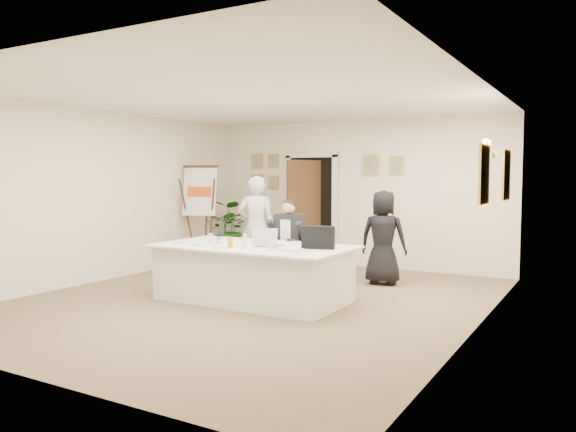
% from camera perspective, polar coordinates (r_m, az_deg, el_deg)
% --- Properties ---
extents(floor, '(7.00, 7.00, 0.00)m').
position_cam_1_polar(floor, '(7.95, -3.47, -8.52)').
color(floor, brown).
rests_on(floor, ground).
extents(ceiling, '(6.00, 7.00, 0.02)m').
position_cam_1_polar(ceiling, '(7.83, -3.56, 11.91)').
color(ceiling, white).
rests_on(ceiling, wall_back).
extents(wall_back, '(6.00, 0.10, 2.80)m').
position_cam_1_polar(wall_back, '(10.85, 6.72, 2.29)').
color(wall_back, white).
rests_on(wall_back, floor).
extents(wall_front, '(6.00, 0.10, 2.80)m').
position_cam_1_polar(wall_front, '(5.22, -25.20, 0.03)').
color(wall_front, white).
rests_on(wall_front, floor).
extents(wall_left, '(0.10, 7.00, 2.80)m').
position_cam_1_polar(wall_left, '(9.74, -18.42, 1.91)').
color(wall_left, white).
rests_on(wall_left, floor).
extents(wall_right, '(0.10, 7.00, 2.80)m').
position_cam_1_polar(wall_right, '(6.61, 18.77, 0.97)').
color(wall_right, white).
rests_on(wall_right, floor).
extents(doorway, '(1.14, 0.86, 2.20)m').
position_cam_1_polar(doorway, '(11.09, 2.15, 0.51)').
color(doorway, black).
rests_on(doorway, floor).
extents(pictures_back_wall, '(3.40, 0.06, 0.80)m').
position_cam_1_polar(pictures_back_wall, '(11.16, 2.89, 4.68)').
color(pictures_back_wall, gold).
rests_on(pictures_back_wall, wall_back).
extents(pictures_right_wall, '(0.06, 2.20, 0.80)m').
position_cam_1_polar(pictures_right_wall, '(7.78, 20.33, 3.95)').
color(pictures_right_wall, gold).
rests_on(pictures_right_wall, wall_right).
extents(wall_sconce, '(0.20, 0.30, 0.24)m').
position_cam_1_polar(wall_sconce, '(7.80, 19.88, 6.53)').
color(wall_sconce, gold).
rests_on(wall_sconce, wall_right).
extents(conference_table, '(2.72, 1.45, 0.78)m').
position_cam_1_polar(conference_table, '(7.85, -3.56, -5.76)').
color(conference_table, white).
rests_on(conference_table, floor).
extents(seated_man, '(0.64, 0.67, 1.39)m').
position_cam_1_polar(seated_man, '(8.75, -0.03, -2.75)').
color(seated_man, black).
rests_on(seated_man, floor).
extents(flip_chart, '(0.69, 0.52, 1.90)m').
position_cam_1_polar(flip_chart, '(11.06, -8.75, -0.40)').
color(flip_chart, '#3B2613').
rests_on(flip_chart, floor).
extents(standing_man, '(0.76, 0.69, 1.74)m').
position_cam_1_polar(standing_man, '(9.68, -3.26, -1.05)').
color(standing_man, silver).
rests_on(standing_man, floor).
extents(standing_woman, '(0.79, 0.57, 1.51)m').
position_cam_1_polar(standing_woman, '(9.08, 9.66, -2.15)').
color(standing_woman, black).
rests_on(standing_woman, floor).
extents(potted_palm, '(1.23, 1.10, 1.23)m').
position_cam_1_polar(potted_palm, '(12.03, -6.24, -1.27)').
color(potted_palm, '#1F5E1F').
rests_on(potted_palm, floor).
extents(laptop, '(0.45, 0.46, 0.28)m').
position_cam_1_polar(laptop, '(7.68, -1.88, -2.04)').
color(laptop, '#B7BABC').
rests_on(laptop, conference_table).
extents(laptop_bag, '(0.45, 0.23, 0.30)m').
position_cam_1_polar(laptop_bag, '(7.39, 3.08, -2.19)').
color(laptop_bag, black).
rests_on(laptop_bag, conference_table).
extents(paper_stack, '(0.36, 0.29, 0.03)m').
position_cam_1_polar(paper_stack, '(7.22, 0.15, -3.42)').
color(paper_stack, white).
rests_on(paper_stack, conference_table).
extents(plate_left, '(0.23, 0.23, 0.01)m').
position_cam_1_polar(plate_left, '(8.17, -10.94, -2.68)').
color(plate_left, white).
rests_on(plate_left, conference_table).
extents(plate_mid, '(0.29, 0.29, 0.01)m').
position_cam_1_polar(plate_mid, '(7.81, -9.19, -2.96)').
color(plate_mid, white).
rests_on(plate_mid, conference_table).
extents(plate_near, '(0.23, 0.23, 0.01)m').
position_cam_1_polar(plate_near, '(7.47, -6.84, -3.26)').
color(plate_near, white).
rests_on(plate_near, conference_table).
extents(glass_a, '(0.07, 0.07, 0.14)m').
position_cam_1_polar(glass_a, '(8.08, -7.86, -2.27)').
color(glass_a, silver).
rests_on(glass_a, conference_table).
extents(glass_b, '(0.07, 0.07, 0.14)m').
position_cam_1_polar(glass_b, '(7.41, -4.49, -2.82)').
color(glass_b, silver).
rests_on(glass_b, conference_table).
extents(glass_c, '(0.07, 0.07, 0.14)m').
position_cam_1_polar(glass_c, '(7.23, -1.72, -2.98)').
color(glass_c, silver).
rests_on(glass_c, conference_table).
extents(glass_d, '(0.07, 0.07, 0.14)m').
position_cam_1_polar(glass_d, '(8.07, -4.37, -2.25)').
color(glass_d, silver).
rests_on(glass_d, conference_table).
extents(oj_glass, '(0.09, 0.09, 0.13)m').
position_cam_1_polar(oj_glass, '(7.58, -5.89, -2.71)').
color(oj_glass, orange).
rests_on(oj_glass, conference_table).
extents(steel_jug, '(0.11, 0.11, 0.11)m').
position_cam_1_polar(steel_jug, '(7.96, -6.98, -2.46)').
color(steel_jug, silver).
rests_on(steel_jug, conference_table).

